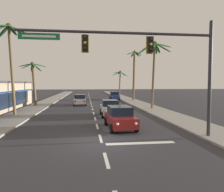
{
  "coord_description": "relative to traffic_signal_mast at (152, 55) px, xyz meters",
  "views": [
    {
      "loc": [
        -0.89,
        -12.31,
        3.42
      ],
      "look_at": [
        1.62,
        8.0,
        2.2
      ],
      "focal_mm": 34.2,
      "sensor_mm": 36.0,
      "label": 1
    }
  ],
  "objects": [
    {
      "name": "palm_right_third",
      "position": [
        5.51,
        28.69,
        1.28
      ],
      "size": [
        3.15,
        2.99,
        9.82
      ],
      "color": "brown",
      "rests_on": "ground"
    },
    {
      "name": "palm_right_second",
      "position": [
        4.96,
        14.72,
        1.79
      ],
      "size": [
        4.55,
        4.76,
        8.88
      ],
      "color": "brown",
      "rests_on": "ground"
    },
    {
      "name": "sedan_oncoming_far",
      "position": [
        -4.86,
        21.32,
        -4.26
      ],
      "size": [
        2.03,
        4.48,
        1.68
      ],
      "color": "silver",
      "rests_on": "ground"
    },
    {
      "name": "sidewalk_right",
      "position": [
        4.75,
        19.93,
        -5.05
      ],
      "size": [
        3.2,
        110.0,
        0.14
      ],
      "primitive_type": "cube",
      "color": "gray",
      "rests_on": "ground"
    },
    {
      "name": "sedan_lead_at_stop_bar",
      "position": [
        -1.38,
        3.43,
        -4.26
      ],
      "size": [
        2.12,
        4.51,
        1.68
      ],
      "color": "maroon",
      "rests_on": "ground"
    },
    {
      "name": "sedan_third_in_queue",
      "position": [
        -1.42,
        9.71,
        -4.26
      ],
      "size": [
        1.96,
        4.46,
        1.68
      ],
      "color": "silver",
      "rests_on": "ground"
    },
    {
      "name": "sidewalk_left",
      "position": [
        -10.85,
        19.93,
        -5.05
      ],
      "size": [
        3.2,
        110.0,
        0.14
      ],
      "primitive_type": "cube",
      "color": "gray",
      "rests_on": "ground"
    },
    {
      "name": "palm_right_farthest",
      "position": [
        5.0,
        42.68,
        0.0
      ],
      "size": [
        4.22,
        4.5,
        6.74
      ],
      "color": "brown",
      "rests_on": "ground"
    },
    {
      "name": "sedan_parked_nearest_kerb",
      "position": [
        2.09,
        32.17,
        -4.26
      ],
      "size": [
        1.99,
        4.47,
        1.68
      ],
      "color": "navy",
      "rests_on": "ground"
    },
    {
      "name": "traffic_signal_mast",
      "position": [
        0.0,
        0.0,
        0.0
      ],
      "size": [
        11.59,
        0.41,
        7.27
      ],
      "color": "#2D2D33",
      "rests_on": "ground"
    },
    {
      "name": "ground_plane",
      "position": [
        -3.05,
        -0.07,
        -5.12
      ],
      "size": [
        220.0,
        220.0,
        0.0
      ],
      "primitive_type": "plane",
      "color": "#2D2D33"
    },
    {
      "name": "lane_markings",
      "position": [
        -2.64,
        20.2,
        -5.11
      ],
      "size": [
        4.28,
        88.1,
        0.01
      ],
      "color": "silver",
      "rests_on": "ground"
    },
    {
      "name": "palm_left_third",
      "position": [
        -11.77,
        21.14,
        -0.58
      ],
      "size": [
        4.16,
        3.67,
        6.66
      ],
      "color": "brown",
      "rests_on": "ground"
    },
    {
      "name": "palm_left_second",
      "position": [
        -11.63,
        10.87,
        2.09
      ],
      "size": [
        4.17,
        4.25,
        9.57
      ],
      "color": "brown",
      "rests_on": "ground"
    }
  ]
}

